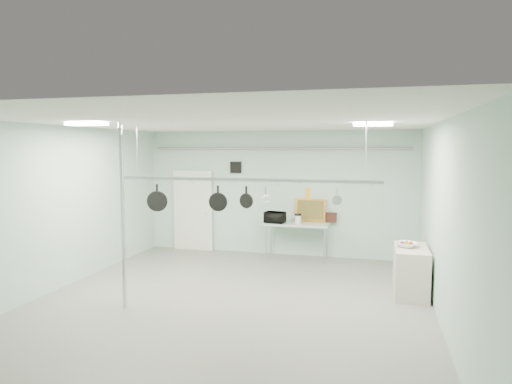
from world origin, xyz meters
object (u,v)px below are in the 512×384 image
(microwave, at_px, (275,217))
(skillet_left, at_px, (157,198))
(side_cabinet, at_px, (411,271))
(coffee_canister, at_px, (298,219))
(pot_rack, at_px, (244,178))
(skillet_right, at_px, (246,197))
(prep_table, at_px, (297,226))
(chrome_pole, at_px, (123,216))
(skillet_mid, at_px, (218,199))
(fruit_bowl, at_px, (406,245))

(microwave, distance_m, skillet_left, 3.66)
(side_cabinet, height_order, coffee_canister, coffee_canister)
(pot_rack, bearing_deg, microwave, 92.42)
(coffee_canister, bearing_deg, skillet_right, -97.04)
(coffee_canister, relative_size, skillet_left, 0.40)
(prep_table, bearing_deg, chrome_pole, -118.71)
(microwave, relative_size, skillet_left, 0.96)
(prep_table, distance_m, skillet_right, 3.49)
(pot_rack, relative_size, skillet_left, 9.46)
(side_cabinet, xyz_separation_m, skillet_left, (-4.66, -1.10, 1.38))
(side_cabinet, relative_size, skillet_mid, 2.53)
(side_cabinet, relative_size, coffee_canister, 5.93)
(prep_table, xyz_separation_m, fruit_bowl, (2.46, -2.18, 0.12))
(chrome_pole, distance_m, skillet_right, 2.16)
(pot_rack, xyz_separation_m, skillet_right, (0.04, 0.00, -0.33))
(chrome_pole, distance_m, microwave, 4.51)
(microwave, distance_m, coffee_canister, 0.58)
(coffee_canister, height_order, fruit_bowl, coffee_canister)
(coffee_canister, bearing_deg, side_cabinet, -40.16)
(fruit_bowl, bearing_deg, coffee_canister, 139.05)
(prep_table, relative_size, skillet_left, 3.15)
(fruit_bowl, xyz_separation_m, skillet_mid, (-3.35, -1.12, 0.90))
(pot_rack, bearing_deg, chrome_pole, -154.65)
(pot_rack, height_order, microwave, pot_rack)
(skillet_mid, bearing_deg, pot_rack, -5.58)
(skillet_mid, bearing_deg, side_cabinet, 12.13)
(prep_table, xyz_separation_m, skillet_left, (-2.11, -3.30, 1.00))
(prep_table, xyz_separation_m, coffee_canister, (0.04, -0.08, 0.17))
(fruit_bowl, bearing_deg, chrome_pole, -157.02)
(fruit_bowl, bearing_deg, skillet_left, -166.24)
(skillet_right, bearing_deg, skillet_left, -167.76)
(chrome_pole, relative_size, microwave, 6.54)
(pot_rack, xyz_separation_m, skillet_mid, (-0.49, 0.00, -0.38))
(chrome_pole, relative_size, side_cabinet, 2.67)
(fruit_bowl, distance_m, skillet_mid, 3.65)
(side_cabinet, height_order, microwave, microwave)
(prep_table, relative_size, skillet_mid, 3.37)
(skillet_left, relative_size, skillet_right, 1.36)
(coffee_canister, bearing_deg, microwave, -178.90)
(pot_rack, distance_m, skillet_right, 0.33)
(pot_rack, height_order, skillet_right, pot_rack)
(prep_table, bearing_deg, skillet_mid, -105.14)
(side_cabinet, height_order, skillet_left, skillet_left)
(pot_rack, relative_size, fruit_bowl, 12.32)
(side_cabinet, bearing_deg, pot_rack, -159.55)
(microwave, height_order, skillet_right, skillet_right)
(microwave, height_order, coffee_canister, microwave)
(pot_rack, bearing_deg, skillet_mid, 180.00)
(pot_rack, relative_size, microwave, 9.81)
(coffee_canister, bearing_deg, fruit_bowl, -40.95)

